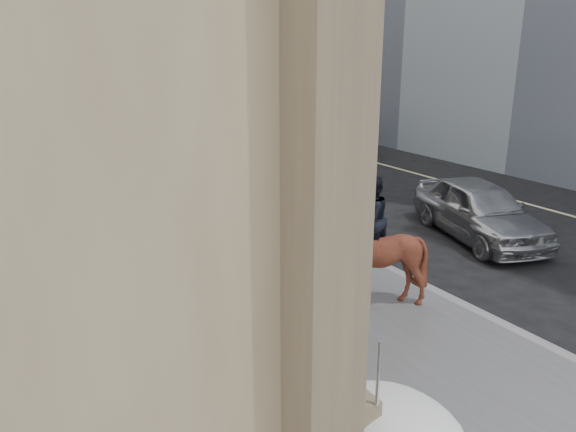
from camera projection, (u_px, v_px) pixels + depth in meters
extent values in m
plane|color=black|center=(379.00, 355.00, 9.84)|extent=(140.00, 140.00, 0.00)
cube|color=#4D4D4F|center=(175.00, 211.00, 17.95)|extent=(5.00, 80.00, 0.12)
cube|color=slate|center=(247.00, 199.00, 19.26)|extent=(0.24, 80.00, 0.12)
cube|color=#BFB78C|center=(416.00, 174.00, 23.21)|extent=(0.15, 70.00, 0.01)
cube|color=brown|center=(45.00, 154.00, 24.84)|extent=(1.10, 44.00, 0.90)
cylinder|color=silver|center=(53.00, 133.00, 24.80)|extent=(0.06, 42.00, 0.06)
cube|color=black|center=(53.00, 82.00, 17.86)|extent=(0.20, 2.20, 4.50)
cube|color=brown|center=(502.00, 117.00, 25.11)|extent=(2.00, 80.00, 4.00)
cylinder|color=#2D2D30|center=(203.00, 75.00, 21.47)|extent=(0.18, 0.18, 8.00)
cylinder|color=#2D2D30|center=(84.00, 60.00, 37.74)|extent=(0.18, 0.18, 8.00)
cylinder|color=#2D2D30|center=(54.00, 0.00, 35.87)|extent=(0.24, 0.24, 0.30)
cylinder|color=#2D2D30|center=(143.00, 87.00, 28.33)|extent=(0.20, 0.20, 6.00)
cylinder|color=#2D2D30|center=(97.00, 29.00, 26.49)|extent=(4.00, 0.16, 0.16)
imported|color=black|center=(65.00, 40.00, 25.89)|extent=(0.18, 0.22, 1.10)
ellipsoid|color=white|center=(311.00, 355.00, 8.97)|extent=(1.50, 2.10, 0.68)
ellipsoid|color=white|center=(211.00, 270.00, 12.25)|extent=(1.60, 2.20, 0.72)
ellipsoid|color=white|center=(148.00, 224.00, 15.46)|extent=(1.40, 2.00, 0.64)
ellipsoid|color=white|center=(114.00, 190.00, 18.77)|extent=(1.70, 2.30, 0.76)
ellipsoid|color=white|center=(84.00, 169.00, 21.99)|extent=(1.50, 2.10, 0.66)
imported|color=#4F2E17|center=(178.00, 212.00, 13.74)|extent=(2.04, 2.92, 2.25)
imported|color=black|center=(174.00, 180.00, 13.62)|extent=(0.73, 0.60, 1.72)
imported|color=#4F2216|center=(372.00, 258.00, 11.24)|extent=(2.02, 2.15, 1.95)
imported|color=black|center=(369.00, 218.00, 11.12)|extent=(0.99, 0.87, 1.72)
imported|color=black|center=(310.00, 262.00, 11.04)|extent=(1.19, 0.58, 1.97)
imported|color=#A1A2A8|center=(479.00, 210.00, 15.43)|extent=(3.26, 5.15, 1.63)
imported|color=#5C5F63|center=(329.00, 134.00, 28.35)|extent=(2.27, 5.11, 1.46)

